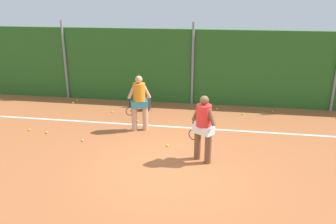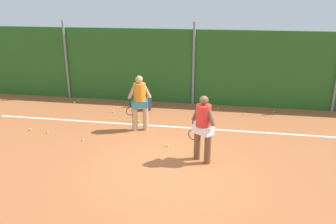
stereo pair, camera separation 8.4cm
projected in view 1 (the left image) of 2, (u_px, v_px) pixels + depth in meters
The scene contains 19 objects.
ground_plane at pixel (180, 141), 10.17m from camera, with size 28.20×28.20×0.00m, color #A85B33.
hedge_fence_backdrop at pixel (193, 67), 13.33m from camera, with size 18.33×0.25×2.94m, color #286023.
fence_post_left at pixel (65, 60), 13.94m from camera, with size 0.10×0.10×3.23m, color gray.
fence_post_center at pixel (193, 64), 13.12m from camera, with size 0.10×0.10×3.23m, color gray.
court_baseline_paint at pixel (184, 127), 11.19m from camera, with size 13.40×0.10×0.01m, color white.
player_foreground_near at pixel (203, 125), 8.63m from camera, with size 0.73×0.55×1.79m.
player_midcourt at pixel (139, 100), 10.67m from camera, with size 0.77×0.47×1.80m.
ball_hopper at pixel (146, 103), 12.81m from camera, with size 0.36×0.36×0.51m.
tennis_ball_0 at pixel (82, 140), 10.14m from camera, with size 0.07×0.07×0.07m, color #CCDB33.
tennis_ball_2 at pixel (112, 112), 12.61m from camera, with size 0.07×0.07×0.07m, color #CCDB33.
tennis_ball_4 at pixel (217, 109), 12.97m from camera, with size 0.07×0.07×0.07m, color #CCDB33.
tennis_ball_5 at pixel (73, 103), 13.68m from camera, with size 0.07×0.07×0.07m, color #CCDB33.
tennis_ball_6 at pixel (167, 145), 9.79m from camera, with size 0.07×0.07×0.07m, color #CCDB33.
tennis_ball_7 at pixel (30, 130), 10.92m from camera, with size 0.07×0.07×0.07m, color #CCDB33.
tennis_ball_8 at pixel (77, 100), 14.03m from camera, with size 0.07×0.07×0.07m, color #CCDB33.
tennis_ball_9 at pixel (47, 132), 10.71m from camera, with size 0.07×0.07×0.07m, color #CCDB33.
tennis_ball_10 at pixel (138, 121), 11.67m from camera, with size 0.07×0.07×0.07m, color #CCDB33.
tennis_ball_11 at pixel (243, 114), 12.38m from camera, with size 0.07×0.07×0.07m, color #CCDB33.
tennis_ball_12 at pixel (273, 111), 12.68m from camera, with size 0.07×0.07×0.07m, color #CCDB33.
Camera 1 is at (1.18, -7.64, 4.14)m, focal length 36.12 mm.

